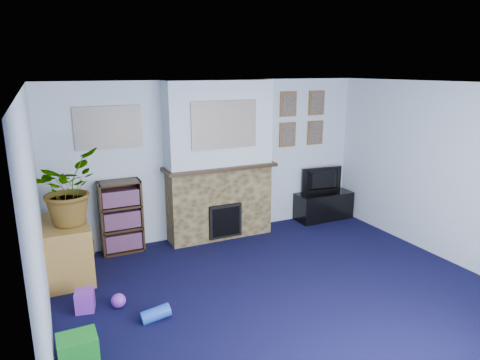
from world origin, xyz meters
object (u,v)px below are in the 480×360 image
television (324,180)px  sideboard (68,250)px  bookshelf (121,218)px  tv_stand (323,206)px

television → sideboard: 4.23m
bookshelf → sideboard: bearing=-146.5°
tv_stand → television: bearing=90.0°
tv_stand → television: size_ratio=1.32×
television → sideboard: (-4.19, -0.44, -0.34)m
television → bookshelf: bookshelf is taller
television → sideboard: size_ratio=0.80×
tv_stand → sideboard: 4.21m
tv_stand → television: television is taller
tv_stand → sideboard: size_ratio=1.06×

